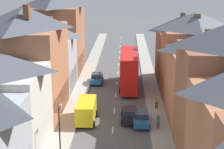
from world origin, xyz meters
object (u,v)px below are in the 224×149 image
(pedestrian_far_left, at_px, (157,101))
(street_lamp, at_px, (60,131))
(car_parked_left_a, at_px, (97,78))
(pedestrian_mid_right, at_px, (158,121))
(car_parked_right_a, at_px, (141,117))
(delivery_van, at_px, (86,110))
(car_near_silver, at_px, (129,114))
(double_decker_bus_lead, at_px, (129,69))

(pedestrian_far_left, relative_size, street_lamp, 0.29)
(car_parked_left_a, relative_size, pedestrian_far_left, 2.55)
(pedestrian_mid_right, height_order, pedestrian_far_left, same)
(car_parked_right_a, distance_m, delivery_van, 6.26)
(car_near_silver, xyz_separation_m, car_parked_left_a, (-4.90, 15.10, 0.00))
(car_parked_right_a, xyz_separation_m, pedestrian_mid_right, (1.80, -1.42, 0.22))
(delivery_van, bearing_deg, pedestrian_far_left, 26.80)
(pedestrian_mid_right, bearing_deg, car_parked_left_a, 114.63)
(car_parked_left_a, distance_m, pedestrian_far_left, 13.91)
(car_parked_right_a, height_order, delivery_van, delivery_van)
(double_decker_bus_lead, xyz_separation_m, delivery_van, (-4.89, -13.18, -1.48))
(pedestrian_mid_right, distance_m, street_lamp, 12.49)
(pedestrian_mid_right, relative_size, pedestrian_far_left, 1.00)
(car_parked_left_a, xyz_separation_m, pedestrian_mid_right, (8.00, -17.44, 0.22))
(pedestrian_mid_right, bearing_deg, street_lamp, -138.08)
(car_parked_left_a, xyz_separation_m, car_parked_right_a, (6.20, -16.02, 0.01))
(delivery_van, distance_m, street_lamp, 10.54)
(pedestrian_mid_right, height_order, street_lamp, street_lamp)
(car_near_silver, relative_size, car_parked_left_a, 1.03)
(street_lamp, bearing_deg, delivery_van, 83.63)
(car_parked_right_a, bearing_deg, pedestrian_mid_right, -38.34)
(car_parked_right_a, height_order, pedestrian_mid_right, pedestrian_mid_right)
(delivery_van, bearing_deg, double_decker_bus_lead, 69.64)
(car_parked_left_a, height_order, pedestrian_mid_right, pedestrian_mid_right)
(street_lamp, bearing_deg, pedestrian_mid_right, 41.92)
(car_near_silver, relative_size, street_lamp, 0.77)
(double_decker_bus_lead, xyz_separation_m, street_lamp, (-6.04, -23.48, 0.43))
(pedestrian_mid_right, bearing_deg, car_near_silver, 142.85)
(double_decker_bus_lead, distance_m, pedestrian_mid_right, 15.68)
(car_parked_left_a, bearing_deg, double_decker_bus_lead, -23.96)
(car_near_silver, xyz_separation_m, street_lamp, (-6.05, -10.56, 2.44))
(street_lamp, bearing_deg, car_parked_right_a, 52.65)
(car_near_silver, bearing_deg, pedestrian_far_left, 49.11)
(car_parked_left_a, height_order, street_lamp, street_lamp)
(car_near_silver, distance_m, car_parked_left_a, 15.87)
(delivery_van, relative_size, street_lamp, 0.95)
(car_near_silver, bearing_deg, car_parked_left_a, 107.98)
(delivery_van, xyz_separation_m, pedestrian_mid_right, (8.00, -2.09, -0.30))
(double_decker_bus_lead, relative_size, car_near_silver, 2.54)
(double_decker_bus_lead, height_order, delivery_van, double_decker_bus_lead)
(delivery_van, bearing_deg, car_parked_left_a, 90.00)
(double_decker_bus_lead, height_order, pedestrian_far_left, double_decker_bus_lead)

